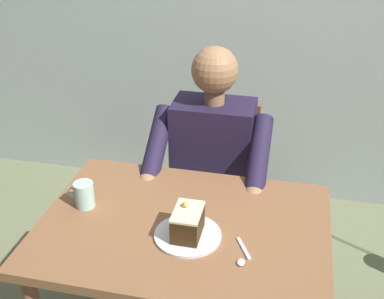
% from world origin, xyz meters
% --- Properties ---
extents(dining_table, '(1.02, 0.73, 0.76)m').
position_xyz_m(dining_table, '(0.00, 0.00, 0.66)').
color(dining_table, brown).
rests_on(dining_table, ground).
extents(chair, '(0.42, 0.42, 0.90)m').
position_xyz_m(chair, '(0.00, -0.67, 0.50)').
color(chair, brown).
rests_on(chair, ground).
extents(seated_person, '(0.53, 0.58, 1.23)m').
position_xyz_m(seated_person, '(0.00, -0.50, 0.64)').
color(seated_person, '#231A35').
rests_on(seated_person, ground).
extents(dessert_plate, '(0.23, 0.23, 0.01)m').
position_xyz_m(dessert_plate, '(-0.03, 0.06, 0.76)').
color(dessert_plate, white).
rests_on(dessert_plate, dining_table).
extents(cake_slice, '(0.09, 0.14, 0.12)m').
position_xyz_m(cake_slice, '(-0.03, 0.06, 0.82)').
color(cake_slice, '#39250F').
rests_on(cake_slice, dessert_plate).
extents(coffee_cup, '(0.11, 0.07, 0.10)m').
position_xyz_m(coffee_cup, '(0.38, -0.03, 0.81)').
color(coffee_cup, '#AFDED1').
rests_on(coffee_cup, dining_table).
extents(dessert_spoon, '(0.06, 0.14, 0.01)m').
position_xyz_m(dessert_spoon, '(-0.23, 0.12, 0.76)').
color(dessert_spoon, silver).
rests_on(dessert_spoon, dining_table).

